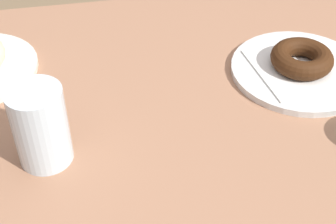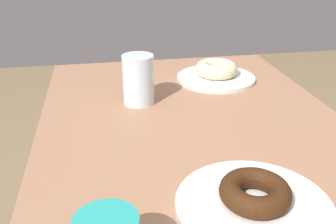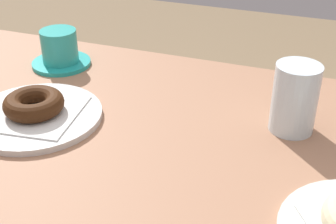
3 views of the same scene
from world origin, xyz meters
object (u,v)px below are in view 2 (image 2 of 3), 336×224
(plate_sugar_ring, at_px, (216,78))
(donut_sugar_ring, at_px, (216,69))
(plate_chocolate_ring, at_px, (253,206))
(water_glass, at_px, (138,80))
(donut_chocolate_ring, at_px, (255,192))

(plate_sugar_ring, height_order, donut_sugar_ring, donut_sugar_ring)
(plate_chocolate_ring, height_order, donut_sugar_ring, donut_sugar_ring)
(plate_sugar_ring, bearing_deg, water_glass, -61.89)
(donut_sugar_ring, bearing_deg, plate_sugar_ring, 180.00)
(plate_chocolate_ring, distance_m, donut_chocolate_ring, 0.03)
(donut_chocolate_ring, xyz_separation_m, donut_sugar_ring, (-0.56, 0.11, 0.00))
(plate_sugar_ring, relative_size, donut_sugar_ring, 1.86)
(donut_chocolate_ring, xyz_separation_m, plate_sugar_ring, (-0.56, 0.11, -0.03))
(donut_chocolate_ring, relative_size, water_glass, 0.89)
(plate_sugar_ring, xyz_separation_m, donut_sugar_ring, (0.00, 0.00, 0.03))
(water_glass, bearing_deg, plate_chocolate_ring, 16.09)
(plate_sugar_ring, bearing_deg, donut_chocolate_ring, -11.08)
(donut_sugar_ring, bearing_deg, water_glass, -61.89)
(plate_chocolate_ring, xyz_separation_m, donut_chocolate_ring, (0.00, 0.00, 0.03))
(plate_chocolate_ring, bearing_deg, donut_sugar_ring, 168.92)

